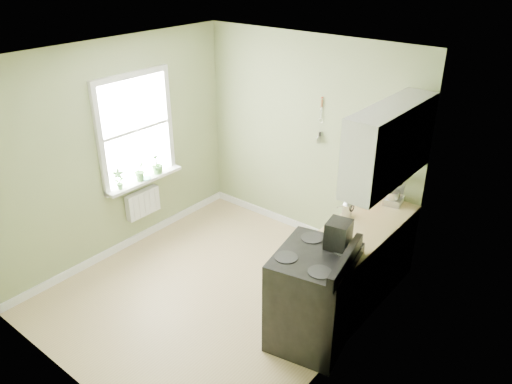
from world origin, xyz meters
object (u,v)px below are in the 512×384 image
Objects in this scene: stove at (313,297)px; coffee_maker at (338,240)px; stand_mixer at (396,189)px; kettle at (347,209)px.

coffee_maker reaches higher than stove.
kettle is (-0.26, -0.67, -0.07)m from stand_mixer.
stove is 2.89× the size of stand_mixer.
stand_mixer is at bearing 92.00° from coffee_maker.
coffee_maker is at bearing -67.25° from kettle.
kettle is 0.51× the size of coffee_maker.
stand_mixer is 0.72m from kettle.
stand_mixer reaches higher than kettle.
stove is 0.63m from coffee_maker.
stand_mixer reaches higher than coffee_maker.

